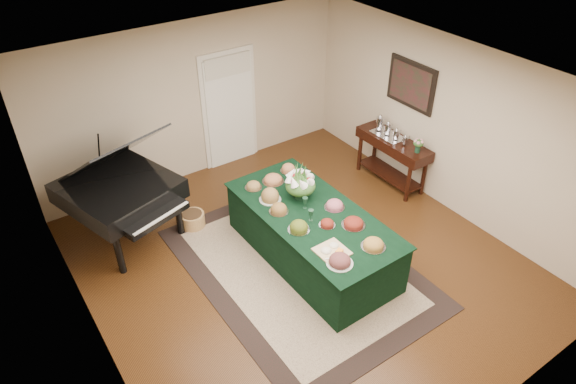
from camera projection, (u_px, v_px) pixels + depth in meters
ground at (300, 262)px, 7.31m from camera, size 6.00×6.00×0.00m
area_rug at (298, 267)px, 7.21m from camera, size 2.64×3.69×0.01m
kitchen_doorway at (230, 110)px, 8.99m from camera, size 1.05×0.07×2.10m
buffet_table at (312, 235)px, 7.17m from camera, size 1.28×2.67×0.79m
food_platters at (306, 207)px, 6.98m from camera, size 1.00×2.32×0.15m
cutting_board at (331, 249)px, 6.30m from camera, size 0.38×0.38×0.10m
green_goblets at (308, 209)px, 6.88m from camera, size 0.18×0.34×0.18m
floral_centerpiece at (301, 182)px, 7.10m from camera, size 0.44×0.44×0.44m
grand_piano at (120, 190)px, 7.30m from camera, size 1.74×1.94×1.70m
wicker_basket at (193, 220)px, 7.91m from camera, size 0.37×0.37×0.23m
mahogany_sideboard at (393, 149)px, 8.63m from camera, size 0.45×1.40×0.84m
tea_service at (390, 130)px, 8.54m from camera, size 0.34×0.74×0.30m
pink_bouquet at (418, 144)px, 8.09m from camera, size 0.18×0.18×0.24m
wall_painting at (411, 85)px, 8.10m from camera, size 0.05×0.95×0.75m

